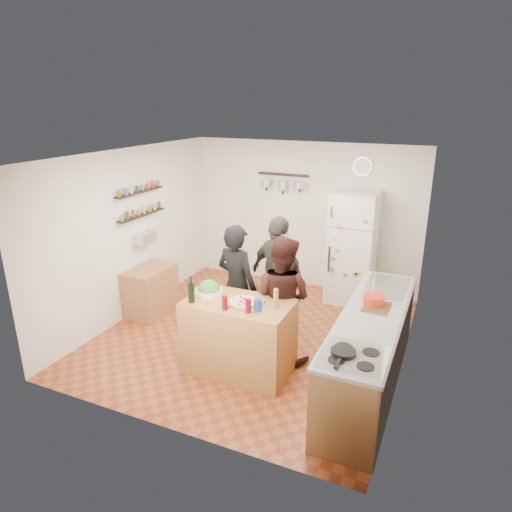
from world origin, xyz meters
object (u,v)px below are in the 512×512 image
at_px(prep_island, 239,337).
at_px(side_table, 151,291).
at_px(pepper_mill, 276,300).
at_px(person_back, 278,277).
at_px(salt_canister, 258,305).
at_px(wall_clock, 363,166).
at_px(person_left, 237,286).
at_px(wine_bottle, 191,293).
at_px(salad_bowl, 209,292).
at_px(skillet, 343,352).
at_px(red_bowl, 374,300).
at_px(person_center, 282,299).
at_px(counter_run, 370,352).
at_px(fridge, 352,248).

xyz_separation_m(prep_island, side_table, (-1.94, 0.88, -0.09)).
bearing_deg(pepper_mill, person_back, 109.88).
bearing_deg(salt_canister, wall_clock, 81.60).
relative_size(pepper_mill, person_left, 0.11).
relative_size(wine_bottle, wall_clock, 0.76).
height_order(salad_bowl, skillet, salad_bowl).
xyz_separation_m(prep_island, red_bowl, (1.45, 0.58, 0.52)).
xyz_separation_m(salad_bowl, person_center, (0.77, 0.45, -0.14)).
distance_m(person_center, side_table, 2.36).
xyz_separation_m(salt_canister, person_back, (-0.22, 1.19, -0.13)).
xyz_separation_m(person_center, red_bowl, (1.10, 0.08, 0.16)).
height_order(person_back, counter_run, person_back).
height_order(pepper_mill, salt_canister, pepper_mill).
bearing_deg(side_table, red_bowl, -5.04).
height_order(person_center, skillet, person_center).
distance_m(person_left, person_center, 0.68).
relative_size(prep_island, salad_bowl, 3.75).
relative_size(prep_island, salt_canister, 8.76).
bearing_deg(fridge, skillet, -78.70).
bearing_deg(pepper_mill, fridge, 83.28).
xyz_separation_m(person_left, side_table, (-1.62, 0.27, -0.47)).
bearing_deg(person_back, salad_bowl, 89.30).
bearing_deg(fridge, person_back, -113.60).
height_order(wine_bottle, red_bowl, wine_bottle).
bearing_deg(person_left, counter_run, -176.92).
height_order(prep_island, salad_bowl, salad_bowl).
bearing_deg(red_bowl, fridge, 109.09).
xyz_separation_m(salad_bowl, wall_clock, (1.17, 2.88, 1.21)).
bearing_deg(counter_run, person_left, 170.58).
bearing_deg(salt_canister, pepper_mill, 48.58).
distance_m(counter_run, fridge, 2.46).
height_order(prep_island, counter_run, prep_island).
bearing_deg(salad_bowl, side_table, 151.46).
xyz_separation_m(pepper_mill, skillet, (0.95, -0.70, -0.06)).
xyz_separation_m(prep_island, wall_clock, (0.75, 2.93, 1.69)).
distance_m(pepper_mill, side_table, 2.61).
bearing_deg(red_bowl, person_left, 179.19).
distance_m(wine_bottle, salt_canister, 0.81).
xyz_separation_m(counter_run, red_bowl, (-0.05, 0.28, 0.52)).
bearing_deg(prep_island, pepper_mill, 6.34).
bearing_deg(person_center, counter_run, 178.65).
xyz_separation_m(pepper_mill, counter_run, (1.05, 0.25, -0.55)).
height_order(wine_bottle, person_center, person_center).
bearing_deg(skillet, pepper_mill, 143.56).
relative_size(prep_island, person_left, 0.75).
bearing_deg(wall_clock, fridge, -90.00).
bearing_deg(wall_clock, prep_island, -104.37).
distance_m(person_center, fridge, 2.14).
relative_size(pepper_mill, person_back, 0.11).
xyz_separation_m(pepper_mill, fridge, (0.30, 2.55, -0.10)).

